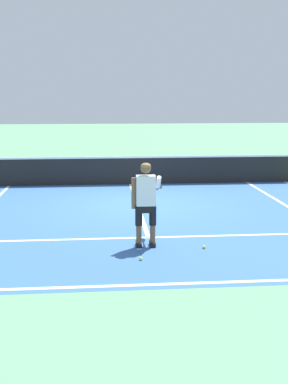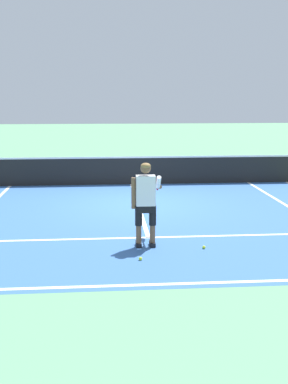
% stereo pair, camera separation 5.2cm
% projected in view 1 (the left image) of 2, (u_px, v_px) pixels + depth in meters
% --- Properties ---
extents(ground_plane, '(80.00, 80.00, 0.00)m').
position_uv_depth(ground_plane, '(137.00, 204.00, 13.62)').
color(ground_plane, '#609E70').
extents(court_inner_surface, '(10.98, 9.44, 0.00)m').
position_uv_depth(court_inner_surface, '(141.00, 216.00, 12.23)').
color(court_inner_surface, '#3866A8').
rests_on(court_inner_surface, ground).
extents(line_baseline, '(10.98, 0.10, 0.01)m').
position_uv_depth(line_baseline, '(164.00, 284.00, 7.81)').
color(line_baseline, white).
rests_on(line_baseline, ground).
extents(line_service, '(8.23, 0.10, 0.01)m').
position_uv_depth(line_service, '(148.00, 237.00, 10.39)').
color(line_service, white).
rests_on(line_service, ground).
extents(line_centre_service, '(0.10, 6.40, 0.01)m').
position_uv_depth(line_centre_service, '(137.00, 205.00, 13.52)').
color(line_centre_service, white).
rests_on(line_centre_service, ground).
extents(tennis_net, '(11.96, 0.08, 1.07)m').
position_uv_depth(tennis_net, '(130.00, 170.00, 16.55)').
color(tennis_net, '#333338').
rests_on(tennis_net, ground).
extents(tennis_player, '(0.63, 1.11, 1.71)m').
position_uv_depth(tennis_player, '(146.00, 199.00, 9.60)').
color(tennis_player, black).
rests_on(tennis_player, ground).
extents(tennis_ball_near_feet, '(0.07, 0.07, 0.07)m').
position_uv_depth(tennis_ball_near_feet, '(141.00, 259.00, 8.95)').
color(tennis_ball_near_feet, '#CCE02D').
rests_on(tennis_ball_near_feet, ground).
extents(tennis_ball_by_baseline, '(0.07, 0.07, 0.07)m').
position_uv_depth(tennis_ball_by_baseline, '(204.00, 247.00, 9.63)').
color(tennis_ball_by_baseline, '#CCE02D').
rests_on(tennis_ball_by_baseline, ground).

